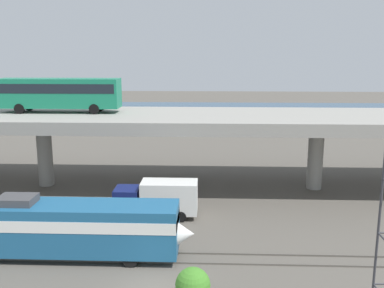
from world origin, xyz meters
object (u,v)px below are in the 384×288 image
parked_car_1 (242,117)px  parked_car_2 (196,116)px  train_locomotive (71,226)px  parked_car_0 (51,116)px  service_truck_west (159,198)px  parked_car_3 (309,114)px  parked_car_4 (183,113)px  transit_bus_on_overpass (60,92)px

parked_car_1 → parked_car_2: (-7.99, 1.49, 0.00)m
train_locomotive → parked_car_2: 50.75m
parked_car_0 → parked_car_1: size_ratio=1.06×
train_locomotive → parked_car_2: (6.67, 50.31, 0.14)m
parked_car_2 → service_truck_west: bearing=-92.3°
train_locomotive → parked_car_1: 50.97m
parked_car_3 → parked_car_4: size_ratio=0.94×
parked_car_1 → transit_bus_on_overpass: bearing=-122.7°
parked_car_4 → parked_car_0: bearing=-168.7°
parked_car_0 → parked_car_2: 25.52m
parked_car_2 → parked_car_4: size_ratio=1.00×
parked_car_1 → parked_car_2: bearing=169.4°
transit_bus_on_overpass → parked_car_1: size_ratio=2.98×
transit_bus_on_overpass → parked_car_4: (10.01, 37.07, -7.16)m
service_truck_west → parked_car_1: bearing=-103.2°
parked_car_4 → parked_car_2: bearing=-53.2°
service_truck_west → parked_car_2: (1.71, 42.76, 0.69)m
transit_bus_on_overpass → parked_car_2: 36.59m
train_locomotive → parked_car_1: bearing=73.3°
parked_car_2 → parked_car_4: bearing=126.8°
train_locomotive → parked_car_1: (14.67, 48.81, 0.13)m
train_locomotive → service_truck_west: size_ratio=2.48×
service_truck_west → parked_car_4: size_ratio=1.45×
parked_car_1 → parked_car_3: size_ratio=0.91×
parked_car_0 → parked_car_1: same height
parked_car_1 → parked_car_2: size_ratio=0.86×
service_truck_west → parked_car_0: bearing=-60.3°
parked_car_1 → parked_car_0: bearing=179.3°
parked_car_0 → parked_car_3: 46.26m
parked_car_2 → parked_car_3: same height
transit_bus_on_overpass → parked_car_0: bearing=-68.4°
parked_car_0 → parked_car_4: same height
service_truck_west → parked_car_1: 42.40m
parked_car_0 → parked_car_1: 33.49m
service_truck_west → parked_car_0: size_ratio=1.59×
parked_car_0 → parked_car_4: 23.34m
parked_car_1 → parked_car_4: same height
parked_car_4 → train_locomotive: bearing=-94.3°
parked_car_2 → train_locomotive: bearing=-97.6°
parked_car_3 → parked_car_4: bearing=0.8°
transit_bus_on_overpass → service_truck_west: transit_bus_on_overpass is taller
parked_car_0 → parked_car_2: size_ratio=0.91×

